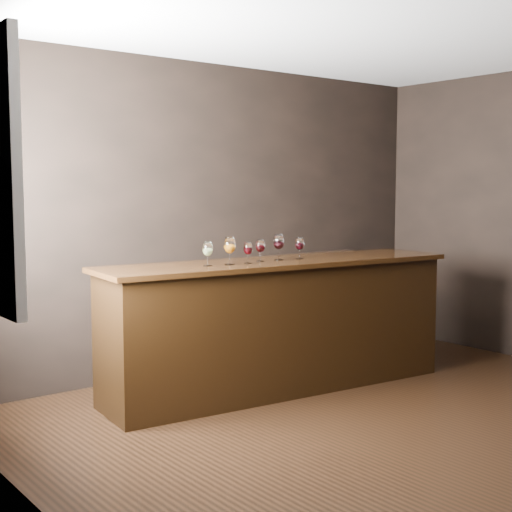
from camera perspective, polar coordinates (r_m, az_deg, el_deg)
ground at (r=5.26m, az=11.50°, el=-13.18°), size 5.00×5.00×0.00m
room_shell at (r=4.89m, az=9.11°, el=7.01°), size 5.02×4.52×2.81m
bar_counter at (r=5.92m, az=1.84°, el=-5.74°), size 3.02×0.95×1.04m
bar_top at (r=5.84m, az=1.86°, el=-0.54°), size 3.13×1.03×0.04m
back_bar_shelf at (r=6.77m, az=0.09°, el=-4.46°), size 2.78×0.40×1.00m
glass_white at (r=5.42m, az=-3.89°, el=0.52°), size 0.08×0.08×0.19m
glass_amber at (r=5.51m, az=-2.11°, el=0.82°), size 0.09×0.09×0.22m
glass_red_a at (r=5.59m, az=-0.65°, el=0.58°), size 0.07×0.07×0.17m
glass_red_b at (r=5.75m, az=0.35°, el=0.77°), size 0.08×0.08×0.18m
glass_red_c at (r=5.86m, az=1.83°, el=1.09°), size 0.09×0.09×0.21m
glass_red_d at (r=5.95m, az=3.51°, el=0.96°), size 0.08×0.08×0.18m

